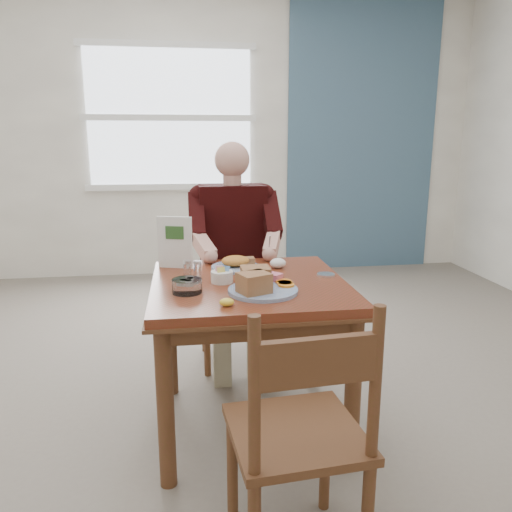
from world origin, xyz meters
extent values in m
plane|color=#6F645A|center=(0.00, 0.00, 0.00)|extent=(6.00, 6.00, 0.00)
plane|color=white|center=(0.00, 3.00, 1.40)|extent=(5.50, 0.00, 5.50)
cube|color=#405F77|center=(1.60, 2.98, 1.40)|extent=(1.60, 0.02, 2.80)
ellipsoid|color=yellow|center=(-0.13, -0.34, 0.77)|extent=(0.07, 0.06, 0.03)
ellipsoid|color=white|center=(0.18, 0.22, 0.78)|extent=(0.09, 0.08, 0.05)
cylinder|color=silver|center=(0.38, 0.04, 0.76)|extent=(0.11, 0.11, 0.01)
cube|color=white|center=(-0.40, 2.97, 1.60)|extent=(1.60, 0.02, 1.30)
cube|color=white|center=(-0.40, 2.96, 2.28)|extent=(1.72, 0.04, 0.06)
cube|color=white|center=(-0.40, 2.96, 0.92)|extent=(1.72, 0.04, 0.06)
cube|color=white|center=(-0.40, 2.96, 1.60)|extent=(1.72, 0.04, 0.06)
cube|color=maroon|center=(0.00, 0.00, 0.73)|extent=(0.90, 0.90, 0.04)
cube|color=#5A2E1D|center=(0.00, 0.00, 0.70)|extent=(0.92, 0.92, 0.01)
cylinder|color=#5A2E1D|center=(-0.39, -0.39, 0.35)|extent=(0.07, 0.07, 0.71)
cylinder|color=#5A2E1D|center=(0.39, -0.39, 0.35)|extent=(0.07, 0.07, 0.71)
cylinder|color=#5A2E1D|center=(-0.39, 0.39, 0.35)|extent=(0.07, 0.07, 0.71)
cylinder|color=#5A2E1D|center=(0.39, 0.39, 0.35)|extent=(0.07, 0.07, 0.71)
cube|color=#5A2E1D|center=(0.00, -0.39, 0.66)|extent=(0.80, 0.03, 0.08)
cube|color=#5A2E1D|center=(0.00, 0.39, 0.66)|extent=(0.80, 0.03, 0.08)
cube|color=#5A2E1D|center=(-0.39, 0.00, 0.66)|extent=(0.03, 0.80, 0.08)
cube|color=#5A2E1D|center=(0.39, 0.00, 0.66)|extent=(0.03, 0.80, 0.08)
cylinder|color=#5A2E1D|center=(-0.18, 0.57, 0.23)|extent=(0.04, 0.04, 0.45)
cylinder|color=#5A2E1D|center=(0.18, 0.57, 0.23)|extent=(0.04, 0.04, 0.45)
cylinder|color=#5A2E1D|center=(-0.18, 0.93, 0.23)|extent=(0.04, 0.04, 0.45)
cylinder|color=#5A2E1D|center=(0.18, 0.93, 0.23)|extent=(0.04, 0.04, 0.45)
cube|color=#5A2E1D|center=(0.00, 0.75, 0.47)|extent=(0.42, 0.42, 0.03)
cylinder|color=#5A2E1D|center=(-0.18, 0.93, 0.70)|extent=(0.04, 0.04, 0.50)
cylinder|color=#5A2E1D|center=(0.18, 0.93, 0.70)|extent=(0.04, 0.04, 0.50)
cube|color=#5A2E1D|center=(0.00, 0.93, 0.80)|extent=(0.38, 0.03, 0.14)
cylinder|color=#5A2E1D|center=(-0.15, -0.64, 0.23)|extent=(0.04, 0.04, 0.45)
cylinder|color=#5A2E1D|center=(0.21, -0.61, 0.23)|extent=(0.04, 0.04, 0.45)
cube|color=#5A2E1D|center=(0.05, -0.81, 0.47)|extent=(0.45, 0.45, 0.03)
cylinder|color=#5A2E1D|center=(-0.12, -1.00, 0.70)|extent=(0.04, 0.04, 0.50)
cylinder|color=#5A2E1D|center=(0.24, -0.97, 0.70)|extent=(0.04, 0.04, 0.50)
cube|color=#5A2E1D|center=(0.06, -0.98, 0.80)|extent=(0.38, 0.06, 0.14)
cube|color=tan|center=(-0.10, 0.63, 0.54)|extent=(0.13, 0.38, 0.12)
cube|color=tan|center=(0.10, 0.63, 0.54)|extent=(0.13, 0.38, 0.12)
cube|color=tan|center=(-0.10, 0.45, 0.24)|extent=(0.10, 0.10, 0.48)
cube|color=tan|center=(0.10, 0.45, 0.24)|extent=(0.10, 0.10, 0.48)
cube|color=black|center=(0.00, 0.78, 0.84)|extent=(0.40, 0.22, 0.58)
sphere|color=black|center=(-0.19, 0.78, 1.06)|extent=(0.15, 0.15, 0.15)
sphere|color=black|center=(0.19, 0.78, 1.06)|extent=(0.15, 0.15, 0.15)
cylinder|color=tan|center=(0.00, 0.76, 1.15)|extent=(0.11, 0.11, 0.08)
sphere|color=tan|center=(0.00, 0.76, 1.28)|extent=(0.21, 0.21, 0.21)
cube|color=black|center=(-0.22, 0.67, 0.96)|extent=(0.09, 0.29, 0.27)
cube|color=black|center=(0.22, 0.67, 0.96)|extent=(0.09, 0.29, 0.27)
sphere|color=black|center=(-0.22, 0.55, 0.86)|extent=(0.09, 0.09, 0.09)
sphere|color=black|center=(0.22, 0.55, 0.86)|extent=(0.09, 0.09, 0.09)
cube|color=tan|center=(-0.19, 0.46, 0.82)|extent=(0.14, 0.23, 0.14)
cube|color=tan|center=(0.19, 0.46, 0.82)|extent=(0.14, 0.23, 0.14)
sphere|color=tan|center=(-0.16, 0.37, 0.79)|extent=(0.08, 0.08, 0.08)
sphere|color=tan|center=(0.16, 0.37, 0.79)|extent=(0.08, 0.08, 0.08)
cylinder|color=silver|center=(0.16, 0.37, 0.84)|extent=(0.01, 0.05, 0.12)
cylinder|color=white|center=(0.04, -0.18, 0.76)|extent=(0.37, 0.37, 0.02)
cube|color=tan|center=(-0.01, -0.23, 0.81)|extent=(0.16, 0.15, 0.08)
cube|color=tan|center=(0.01, -0.13, 0.81)|extent=(0.13, 0.11, 0.08)
cylinder|color=orange|center=(0.15, -0.15, 0.77)|extent=(0.08, 0.08, 0.01)
cylinder|color=orange|center=(0.15, -0.12, 0.77)|extent=(0.09, 0.09, 0.01)
cylinder|color=orange|center=(0.15, -0.10, 0.77)|extent=(0.10, 0.10, 0.01)
cube|color=#DC6882|center=(0.11, -0.05, 0.78)|extent=(0.08, 0.08, 0.03)
cylinder|color=white|center=(-0.04, 0.25, 0.76)|extent=(0.26, 0.26, 0.01)
ellipsoid|color=gold|center=(-0.04, 0.25, 0.79)|extent=(0.15, 0.13, 0.05)
cube|color=tan|center=(0.02, 0.27, 0.78)|extent=(0.09, 0.06, 0.04)
cylinder|color=white|center=(-0.13, 0.00, 0.78)|extent=(0.13, 0.13, 0.05)
cube|color=pink|center=(-0.14, 0.01, 0.81)|extent=(0.04, 0.02, 0.03)
cube|color=#6699D8|center=(-0.11, 0.01, 0.81)|extent=(0.04, 0.03, 0.03)
cube|color=#EAD159|center=(-0.13, -0.01, 0.81)|extent=(0.04, 0.02, 0.03)
cube|color=white|center=(-0.14, 0.02, 0.81)|extent=(0.04, 0.03, 0.03)
cylinder|color=white|center=(-0.28, 0.11, 0.78)|extent=(0.04, 0.04, 0.07)
cylinder|color=silver|center=(-0.28, 0.11, 0.83)|extent=(0.05, 0.05, 0.01)
cylinder|color=white|center=(-0.24, 0.10, 0.78)|extent=(0.04, 0.04, 0.07)
cylinder|color=silver|center=(-0.24, 0.10, 0.83)|extent=(0.05, 0.05, 0.01)
cylinder|color=white|center=(-0.29, -0.13, 0.78)|extent=(0.17, 0.17, 0.06)
cylinder|color=white|center=(-0.30, -0.14, 0.80)|extent=(0.04, 0.04, 0.02)
cylinder|color=white|center=(-0.27, -0.12, 0.80)|extent=(0.04, 0.04, 0.02)
cylinder|color=white|center=(-0.28, -0.15, 0.80)|extent=(0.04, 0.04, 0.02)
cube|color=white|center=(-0.34, 0.31, 0.88)|extent=(0.18, 0.07, 0.27)
cube|color=#2D5926|center=(-0.34, 0.30, 0.94)|extent=(0.09, 0.03, 0.07)
camera|label=1|loc=(-0.29, -2.22, 1.40)|focal=35.00mm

